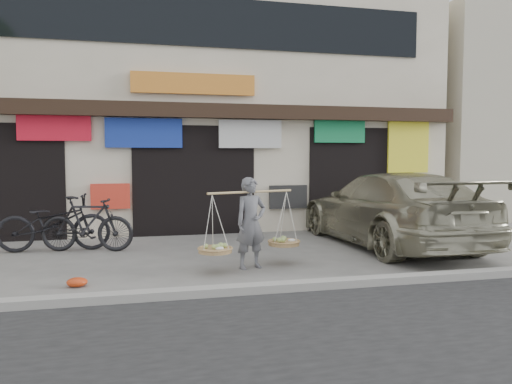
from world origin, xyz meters
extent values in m
plane|color=slate|center=(0.00, 0.00, 0.00)|extent=(70.00, 70.00, 0.00)
cube|color=gray|center=(0.00, -2.00, 0.06)|extent=(70.00, 0.25, 0.12)
cube|color=beige|center=(0.00, 6.50, 3.50)|extent=(14.00, 6.00, 7.00)
cube|color=black|center=(0.00, 3.48, 5.20)|extent=(12.00, 0.06, 1.20)
cube|color=black|center=(0.00, 3.35, 3.05)|extent=(14.00, 0.35, 0.35)
cube|color=black|center=(0.00, 3.75, 1.35)|extent=(3.00, 0.60, 2.70)
cube|color=black|center=(4.50, 3.75, 1.35)|extent=(3.00, 0.60, 2.70)
cube|color=red|center=(-3.20, 3.42, 2.60)|extent=(1.60, 0.08, 0.60)
cube|color=#1A34A1|center=(-1.20, 3.42, 2.50)|extent=(1.80, 0.08, 0.70)
cube|color=silver|center=(1.40, 3.42, 2.50)|extent=(1.60, 0.08, 0.70)
cube|color=#18824B|center=(3.80, 3.42, 2.60)|extent=(1.40, 0.08, 0.60)
cube|color=#FFF331|center=(5.80, 3.42, 2.20)|extent=(1.20, 0.08, 1.40)
cube|color=red|center=(-2.00, 3.42, 1.00)|extent=(0.90, 0.08, 0.60)
cube|color=#242424|center=(2.40, 3.42, 0.90)|extent=(1.00, 0.08, 0.60)
cube|color=orange|center=(0.00, 3.42, 3.70)|extent=(3.00, 0.08, 0.50)
imported|color=#5E5F63|center=(0.51, -0.47, 0.79)|extent=(0.66, 0.53, 1.58)
cylinder|color=tan|center=(0.51, -0.47, 1.33)|extent=(1.59, 0.51, 0.04)
cylinder|color=tan|center=(-0.15, -0.67, 0.38)|extent=(0.56, 0.56, 0.07)
ellipsoid|color=#A5BF66|center=(-0.15, -0.67, 0.44)|extent=(0.39, 0.39, 0.10)
cylinder|color=tan|center=(1.17, -0.28, 0.38)|extent=(0.56, 0.56, 0.07)
ellipsoid|color=#A5BF66|center=(1.17, -0.28, 0.44)|extent=(0.39, 0.39, 0.10)
imported|color=black|center=(-3.06, 2.02, 0.58)|extent=(2.23, 0.80, 1.17)
imported|color=black|center=(-2.40, 1.81, 0.57)|extent=(1.97, 0.97, 1.14)
imported|color=#A29E82|center=(3.95, 1.00, 0.80)|extent=(2.40, 5.57, 1.60)
cube|color=black|center=(3.87, 3.61, 0.55)|extent=(1.70, 0.15, 0.45)
cube|color=silver|center=(3.87, 3.68, 0.45)|extent=(0.45, 0.03, 0.12)
ellipsoid|color=red|center=(-2.29, -1.06, 0.07)|extent=(0.31, 0.25, 0.14)
camera|label=1|loc=(-1.42, -8.81, 1.95)|focal=35.00mm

